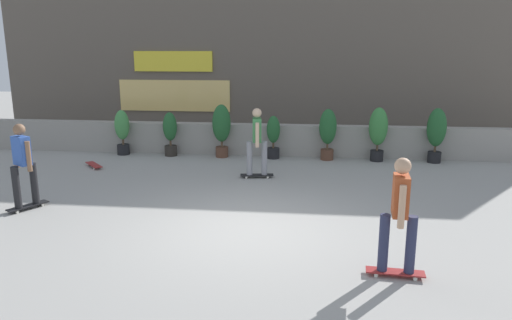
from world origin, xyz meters
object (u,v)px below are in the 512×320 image
Objects in this scene: potted_plant_2 at (222,127)px; skateboard_near_camera at (94,165)px; potted_plant_5 at (378,130)px; potted_plant_1 at (170,132)px; potted_plant_4 at (328,131)px; skater_mid_plaza at (23,163)px; potted_plant_3 at (273,136)px; skater_by_wall_right at (257,140)px; potted_plant_0 at (122,130)px; potted_plant_6 at (436,131)px; skater_far_right at (399,212)px.

potted_plant_2 is 2.10× the size of skateboard_near_camera.
potted_plant_2 reaches higher than potted_plant_5.
potted_plant_4 is (4.52, -0.00, 0.13)m from potted_plant_1.
potted_plant_5 is 0.88× the size of skater_mid_plaza.
potted_plant_1 is at bearing 180.00° from potted_plant_3.
potted_plant_4 is 2.75m from skater_by_wall_right.
potted_plant_5 reaches higher than potted_plant_3.
potted_plant_1 is at bearing 180.00° from potted_plant_5.
potted_plant_0 is 1.08× the size of potted_plant_3.
potted_plant_3 is at bearing -0.00° from potted_plant_0.
skateboard_near_camera is at bearing -170.17° from potted_plant_6.
potted_plant_4 is (3.00, -0.00, -0.06)m from potted_plant_2.
potted_plant_5 is (5.89, 0.00, 0.17)m from potted_plant_1.
skater_by_wall_right is at bearing -129.56° from potted_plant_4.
skater_by_wall_right is 4.53m from skateboard_near_camera.
skater_far_right reaches higher than skateboard_near_camera.
potted_plant_0 is 2.95m from potted_plant_2.
potted_plant_1 is at bearing -0.00° from potted_plant_0.
potted_plant_3 is at bearing 48.02° from skater_mid_plaza.
potted_plant_5 is 7.08m from skater_far_right.
potted_plant_6 is (1.55, 0.00, 0.00)m from potted_plant_5.
potted_plant_3 is at bearing 0.00° from potted_plant_1.
potted_plant_6 reaches higher than potted_plant_5.
potted_plant_4 is 0.85× the size of skater_mid_plaza.
potted_plant_0 is 0.88× the size of potted_plant_6.
potted_plant_5 is 2.07× the size of skateboard_near_camera.
potted_plant_5 is at bearing -0.00° from potted_plant_0.
potted_plant_3 reaches higher than skateboard_near_camera.
skater_by_wall_right is (2.77, -2.12, 0.24)m from potted_plant_1.
skater_by_wall_right is (-4.67, -2.12, 0.07)m from potted_plant_6.
skater_far_right is at bearing -72.23° from potted_plant_3.
potted_plant_2 is 7.98m from skater_far_right.
potted_plant_4 is 0.85× the size of skater_far_right.
skateboard_near_camera is (-0.20, -1.57, -0.67)m from potted_plant_0.
potted_plant_0 is at bearing 89.82° from skater_mid_plaza.
potted_plant_1 reaches higher than potted_plant_3.
potted_plant_4 reaches higher than potted_plant_3.
skater_mid_plaza is at bearing -146.04° from potted_plant_5.
potted_plant_6 is at bearing 0.00° from potted_plant_4.
potted_plant_5 is 1.55m from potted_plant_6.
skater_far_right is 7.03m from skater_mid_plaza.
skater_far_right is at bearing -107.21° from potted_plant_6.
skater_far_right and skater_by_wall_right have the same top height.
potted_plant_3 is 1.53m from potted_plant_4.
skater_mid_plaza is at bearing -146.18° from skater_by_wall_right.
potted_plant_2 is at bearing 180.00° from potted_plant_6.
potted_plant_6 is at bearing 0.00° from potted_plant_1.
potted_plant_0 reaches higher than skateboard_near_camera.
potted_plant_4 is 0.96× the size of potted_plant_6.
skater_mid_plaza is (-7.34, -4.94, 0.07)m from potted_plant_5.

